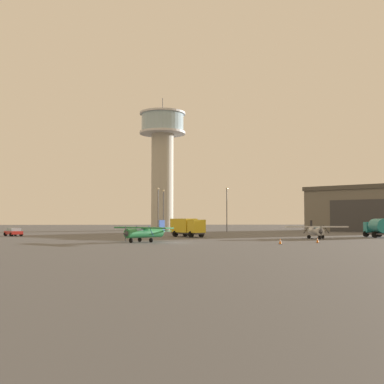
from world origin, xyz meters
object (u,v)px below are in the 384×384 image
(truck_box_yellow, at_px, (187,226))
(light_post_west, at_px, (158,206))
(control_tower, at_px, (162,155))
(airplane_silver, at_px, (316,230))
(car_red, at_px, (13,232))
(airplane_green, at_px, (145,232))
(traffic_cone_near_right, at_px, (318,240))
(truck_fuel_tanker_teal, at_px, (378,227))
(light_post_north, at_px, (227,206))
(traffic_cone_near_left, at_px, (280,241))
(light_post_east, at_px, (163,207))

(truck_box_yellow, bearing_deg, light_post_west, 154.10)
(control_tower, xyz_separation_m, airplane_silver, (20.95, -58.27, -18.87))
(car_red, bearing_deg, control_tower, -66.19)
(airplane_silver, height_order, airplane_green, airplane_green)
(traffic_cone_near_right, bearing_deg, airplane_silver, 70.96)
(traffic_cone_near_right, bearing_deg, airplane_green, 169.69)
(truck_fuel_tanker_teal, bearing_deg, light_post_north, 36.58)
(airplane_silver, bearing_deg, airplane_green, -64.42)
(light_post_north, relative_size, traffic_cone_near_left, 14.87)
(control_tower, height_order, airplane_green, control_tower)
(truck_box_yellow, relative_size, car_red, 1.45)
(airplane_green, relative_size, truck_box_yellow, 1.13)
(airplane_green, relative_size, light_post_north, 0.77)
(control_tower, relative_size, airplane_silver, 3.85)
(truck_box_yellow, xyz_separation_m, traffic_cone_near_right, (14.16, -21.25, -1.39))
(control_tower, height_order, light_post_west, control_tower)
(light_post_west, bearing_deg, traffic_cone_near_right, -72.29)
(light_post_west, bearing_deg, truck_box_yellow, -83.68)
(airplane_silver, distance_m, airplane_green, 26.76)
(car_red, bearing_deg, light_post_east, -80.70)
(airplane_green, height_order, truck_fuel_tanker_teal, truck_fuel_tanker_teal)
(truck_fuel_tanker_teal, bearing_deg, light_post_west, 47.24)
(light_post_east, distance_m, light_post_north, 14.58)
(car_red, distance_m, light_post_east, 36.84)
(light_post_west, relative_size, traffic_cone_near_left, 15.27)
(truck_box_yellow, bearing_deg, light_post_north, 125.92)
(airplane_silver, height_order, light_post_north, light_post_north)
(control_tower, bearing_deg, airplane_silver, -70.23)
(car_red, bearing_deg, traffic_cone_near_right, -156.80)
(airplane_silver, bearing_deg, traffic_cone_near_left, -26.24)
(control_tower, relative_size, truck_fuel_tanker_teal, 5.29)
(control_tower, distance_m, traffic_cone_near_right, 75.35)
(light_post_east, bearing_deg, light_post_west, 108.64)
(control_tower, bearing_deg, light_post_north, -57.19)
(control_tower, distance_m, car_red, 53.94)
(airplane_green, distance_m, light_post_north, 49.28)
(light_post_east, relative_size, light_post_north, 0.96)
(truck_fuel_tanker_teal, height_order, light_post_east, light_post_east)
(traffic_cone_near_left, bearing_deg, traffic_cone_near_right, 24.37)
(control_tower, relative_size, traffic_cone_near_right, 55.57)
(airplane_silver, distance_m, light_post_west, 49.68)
(light_post_east, distance_m, traffic_cone_near_left, 57.07)
(airplane_silver, height_order, truck_box_yellow, truck_box_yellow)
(airplane_green, bearing_deg, truck_box_yellow, -155.32)
(truck_fuel_tanker_teal, distance_m, car_red, 60.57)
(truck_box_yellow, relative_size, traffic_cone_near_right, 10.64)
(light_post_north, bearing_deg, airplane_green, -111.69)
(airplane_green, height_order, truck_box_yellow, truck_box_yellow)
(control_tower, bearing_deg, car_red, -122.35)
(airplane_green, bearing_deg, airplane_silver, 155.04)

